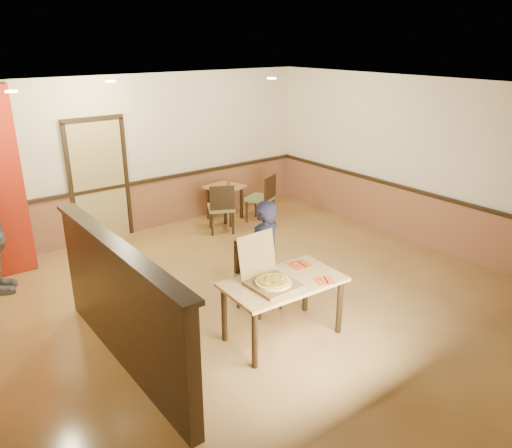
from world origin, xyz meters
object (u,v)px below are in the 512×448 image
(main_table, at_px, (283,289))
(condiment, at_px, (229,183))
(diner_chair, at_px, (256,270))
(side_chair_left, at_px, (222,206))
(side_chair_right, at_px, (263,196))
(diner, at_px, (263,258))
(side_table, at_px, (225,194))
(pizza_box, at_px, (270,279))

(main_table, height_order, condiment, condiment)
(diner_chair, bearing_deg, condiment, 54.95)
(diner_chair, height_order, condiment, diner_chair)
(side_chair_left, distance_m, side_chair_right, 0.96)
(side_chair_left, relative_size, condiment, 5.86)
(main_table, xyz_separation_m, condiment, (1.81, 3.75, 0.11))
(main_table, xyz_separation_m, diner, (0.18, 0.61, 0.12))
(side_chair_left, xyz_separation_m, side_chair_right, (0.96, -0.00, 0.00))
(side_chair_left, height_order, condiment, side_chair_left)
(side_chair_left, distance_m, diner, 2.91)
(side_table, bearing_deg, diner, -116.31)
(side_chair_left, height_order, diner, diner)
(side_table, bearing_deg, side_chair_right, -51.93)
(pizza_box, bearing_deg, side_chair_right, 52.23)
(side_chair_right, bearing_deg, side_chair_left, -25.60)
(side_chair_right, height_order, pizza_box, pizza_box)
(side_table, bearing_deg, main_table, -114.91)
(diner, relative_size, pizza_box, 2.50)
(side_chair_left, relative_size, side_table, 1.26)
(side_chair_right, xyz_separation_m, side_table, (-0.48, 0.61, -0.01))
(diner, bearing_deg, condiment, -127.74)
(side_chair_right, bearing_deg, diner_chair, 24.52)
(diner_chair, relative_size, side_chair_left, 1.04)
(condiment, bearing_deg, side_chair_left, -135.65)
(diner_chair, distance_m, condiment, 3.42)
(condiment, bearing_deg, side_table, 95.85)
(main_table, bearing_deg, diner, 76.30)
(main_table, distance_m, condiment, 4.17)
(diner_chair, bearing_deg, side_chair_right, 43.63)
(diner_chair, distance_m, side_chair_left, 2.76)
(side_table, distance_m, condiment, 0.28)
(side_table, relative_size, pizza_box, 1.22)
(side_chair_right, relative_size, diner, 0.62)
(main_table, height_order, diner, diner)
(side_table, bearing_deg, pizza_box, -117.19)
(side_table, bearing_deg, side_chair_left, -128.24)
(main_table, relative_size, side_chair_right, 1.52)
(diner, bearing_deg, pizza_box, 47.87)
(main_table, height_order, side_table, main_table)
(diner, bearing_deg, main_table, 62.86)
(side_chair_right, bearing_deg, main_table, 29.55)
(side_chair_right, bearing_deg, side_table, -77.45)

